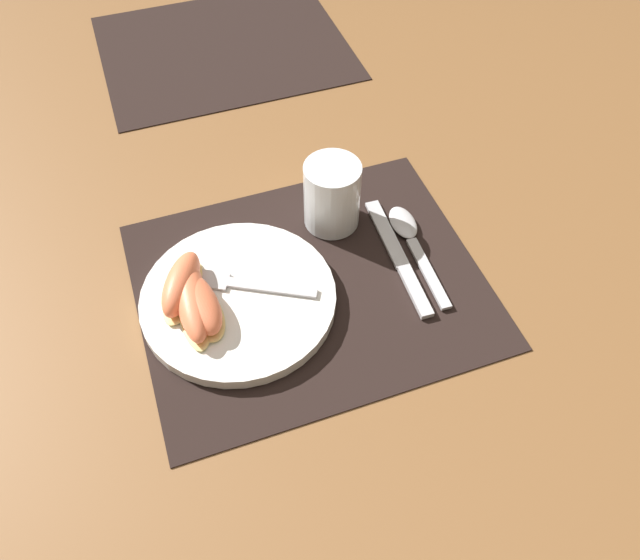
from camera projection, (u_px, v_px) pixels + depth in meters
name	position (u px, v px, depth m)	size (l,w,h in m)	color
ground_plane	(310.00, 285.00, 0.79)	(3.00, 3.00, 0.00)	brown
placemat	(310.00, 284.00, 0.79)	(0.43, 0.36, 0.00)	black
placemat_far	(224.00, 47.00, 1.12)	(0.43, 0.36, 0.00)	black
plate	(239.00, 299.00, 0.76)	(0.24, 0.24, 0.02)	white
juice_glass	(332.00, 198.00, 0.82)	(0.07, 0.07, 0.10)	silver
knife	(399.00, 259.00, 0.81)	(0.03, 0.20, 0.01)	#BCBCC1
spoon	(409.00, 235.00, 0.83)	(0.04, 0.18, 0.01)	#BCBCC1
fork	(234.00, 283.00, 0.77)	(0.17, 0.10, 0.00)	#BCBCC1
citrus_wedge_0	(182.00, 285.00, 0.74)	(0.08, 0.11, 0.04)	#F4DB84
citrus_wedge_1	(192.00, 301.00, 0.73)	(0.05, 0.14, 0.04)	#F4DB84
citrus_wedge_2	(198.00, 303.00, 0.73)	(0.07, 0.11, 0.03)	#F4DB84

